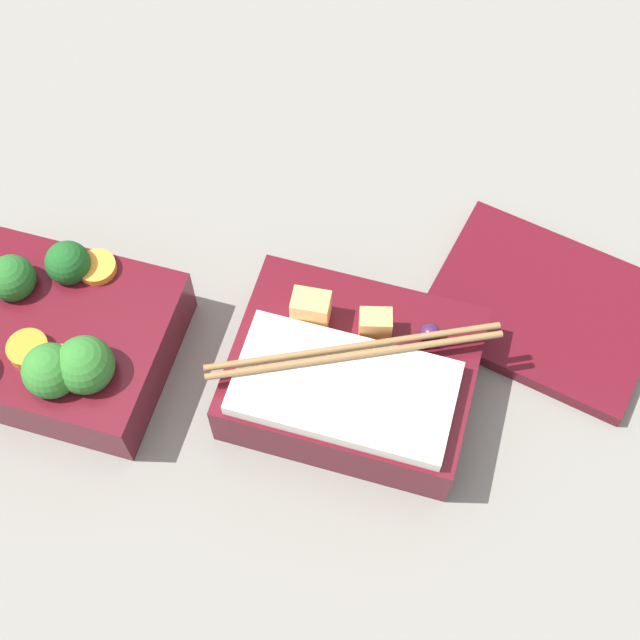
# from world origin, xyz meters

# --- Properties ---
(ground_plane) EXTENTS (3.00, 3.00, 0.00)m
(ground_plane) POSITION_xyz_m (0.00, 0.00, 0.00)
(ground_plane) COLOR slate
(bento_tray_vegetable) EXTENTS (0.18, 0.14, 0.08)m
(bento_tray_vegetable) POSITION_xyz_m (-0.12, -0.01, 0.03)
(bento_tray_vegetable) COLOR #510F19
(bento_tray_vegetable) RESTS_ON ground_plane
(bento_tray_rice) EXTENTS (0.20, 0.14, 0.08)m
(bento_tray_rice) POSITION_xyz_m (0.11, 0.02, 0.03)
(bento_tray_rice) COLOR #510F19
(bento_tray_rice) RESTS_ON ground_plane
(bento_lid) EXTENTS (0.20, 0.17, 0.01)m
(bento_lid) POSITION_xyz_m (0.24, 0.13, 0.01)
(bento_lid) COLOR #510F19
(bento_lid) RESTS_ON ground_plane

